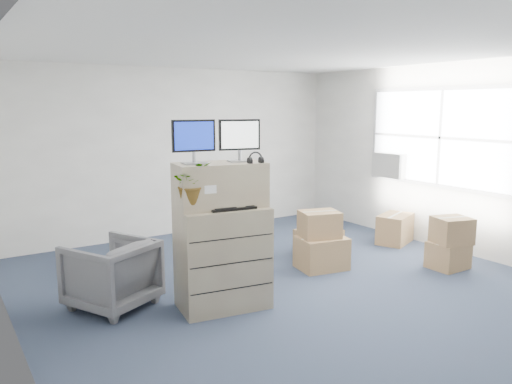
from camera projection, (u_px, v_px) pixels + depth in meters
ground at (307, 295)px, 5.81m from camera, size 7.00×7.00×0.00m
wall_back at (178, 152)px, 8.47m from camera, size 6.00×0.02×2.80m
wall_right at (472, 160)px, 7.20m from camera, size 0.02×7.00×2.80m
window at (441, 138)px, 7.53m from camera, size 0.07×2.72×1.52m
ac_unit at (390, 165)px, 8.31m from camera, size 0.24×0.60×0.40m
filing_cabinet_lower at (223, 258)px, 5.40m from camera, size 1.03×0.72×1.11m
filing_cabinet_upper at (220, 185)px, 5.31m from camera, size 1.01×0.62×0.47m
monitor_left at (194, 139)px, 5.12m from camera, size 0.46×0.20×0.46m
monitor_right at (240, 138)px, 5.32m from camera, size 0.46×0.22×0.45m
headphones at (255, 159)px, 5.23m from camera, size 0.16×0.04×0.16m
keyboard at (232, 208)px, 5.22m from camera, size 0.52×0.27×0.03m
mouse at (251, 205)px, 5.34m from camera, size 0.12×0.09×0.04m
water_bottle at (229, 194)px, 5.34m from camera, size 0.08×0.08×0.28m
phone_dock at (217, 204)px, 5.28m from camera, size 0.07×0.06×0.14m
external_drive at (244, 201)px, 5.52m from camera, size 0.23×0.19×0.06m
tissue_box at (247, 193)px, 5.54m from camera, size 0.26×0.14×0.10m
potted_plant at (191, 189)px, 5.04m from camera, size 0.47×0.50×0.42m
office_chair at (112, 271)px, 5.41m from camera, size 1.05×1.03×0.82m
cardboard_boxes at (367, 239)px, 7.11m from camera, size 2.56×2.03×0.79m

